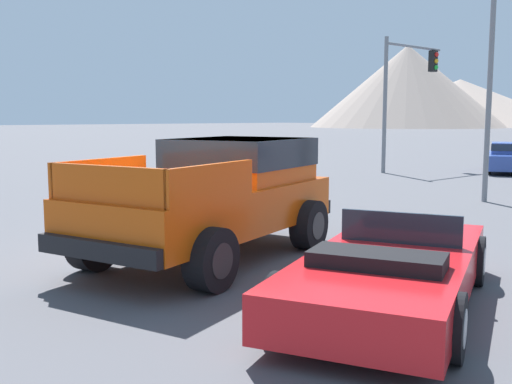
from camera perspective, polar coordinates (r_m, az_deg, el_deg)
ground_plane at (r=9.51m, az=-6.20°, el=-6.49°), size 320.00×320.00×0.00m
orange_pickup_truck at (r=9.65m, az=-3.47°, el=0.14°), size 3.45×5.29×1.88m
red_convertible_car at (r=7.28m, az=12.73°, el=-7.43°), size 3.43×4.84×1.06m
parked_car_blue at (r=26.48m, az=23.23°, el=3.08°), size 3.58×4.70×1.21m
traffic_light_main at (r=25.87m, az=14.28°, el=10.36°), size 0.38×3.92×5.37m
street_lamp_post at (r=17.07m, az=21.63°, el=15.03°), size 0.90×0.24×7.88m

